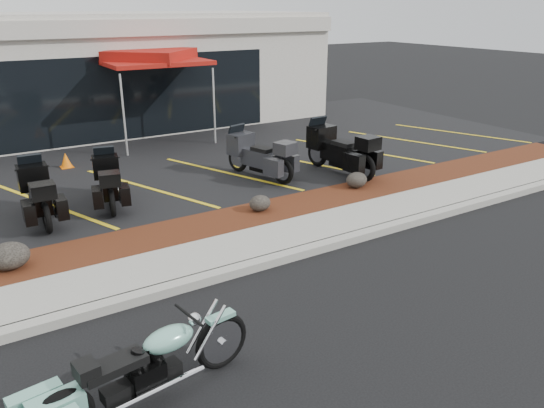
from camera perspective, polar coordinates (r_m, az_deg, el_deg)
ground at (r=8.38m, az=-0.27°, el=-9.84°), size 90.00×90.00×0.00m
curb at (r=9.02m, az=-3.27°, el=-6.94°), size 24.00×0.25×0.15m
sidewalk at (r=9.58m, az=-5.28°, el=-5.28°), size 24.00×1.20×0.15m
mulch_bed at (r=10.58m, az=-8.21°, el=-2.80°), size 24.00×1.20×0.16m
upper_lot at (r=15.42m, az=-16.39°, el=4.07°), size 26.00×9.60×0.15m
dealership_building at (r=21.09m, az=-21.80°, el=13.10°), size 18.00×8.16×4.00m
boulder_left at (r=9.74m, az=-26.40°, el=-5.03°), size 0.64×0.53×0.45m
boulder_mid at (r=11.18m, az=-1.31°, el=0.09°), size 0.47×0.39×0.33m
boulder_right at (r=12.77m, az=9.08°, el=2.57°), size 0.53×0.44×0.37m
hero_cruiser at (r=6.68m, az=-5.49°, el=-13.73°), size 2.83×1.09×0.97m
touring_black_front at (r=12.25m, az=-24.30°, el=2.18°), size 0.84×2.09×1.21m
touring_black_mid at (r=12.61m, az=-17.42°, el=3.43°), size 1.13×2.08×1.15m
touring_grey at (r=13.81m, az=-3.74°, el=6.01°), size 1.39×2.30×1.25m
touring_black_rear at (r=14.29m, az=4.94°, el=6.70°), size 1.15×2.42×1.36m
traffic_cone at (r=15.28m, az=-21.29°, el=4.42°), size 0.40×0.40×0.40m
popup_canopy at (r=17.34m, az=-12.91°, el=15.04°), size 3.35×3.35×2.82m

